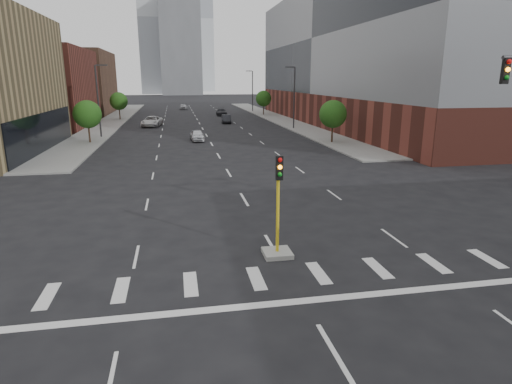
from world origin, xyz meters
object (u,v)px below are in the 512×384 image
object	(u,v)px
car_near_left	(197,135)
car_mid_right	(226,119)
median_traffic_signal	(278,234)
car_far_left	(152,121)
car_distant	(184,107)
car_deep_right	(221,112)

from	to	relation	value
car_near_left	car_mid_right	size ratio (longest dim) A/B	0.91
median_traffic_signal	car_near_left	bearing A→B (deg)	92.39
car_mid_right	car_far_left	size ratio (longest dim) A/B	0.75
car_distant	car_deep_right	bearing A→B (deg)	-62.60
median_traffic_signal	car_mid_right	size ratio (longest dim) A/B	1.02
median_traffic_signal	car_deep_right	bearing A→B (deg)	85.74
median_traffic_signal	car_deep_right	size ratio (longest dim) A/B	0.87
car_near_left	car_deep_right	world-z (taller)	car_deep_right
car_deep_right	car_far_left	bearing A→B (deg)	-122.11
car_near_left	car_distant	world-z (taller)	car_distant
car_far_left	car_deep_right	size ratio (longest dim) A/B	1.13
car_near_left	car_deep_right	size ratio (longest dim) A/B	0.77
median_traffic_signal	car_mid_right	bearing A→B (deg)	85.42
car_mid_right	car_deep_right	xyz separation A→B (m)	(0.83, 15.31, 0.03)
car_mid_right	car_near_left	bearing A→B (deg)	-101.89
car_far_left	car_distant	bearing A→B (deg)	90.32
car_distant	car_mid_right	bearing A→B (deg)	-72.75
car_near_left	car_deep_right	xyz separation A→B (m)	(6.86, 35.97, 0.07)
median_traffic_signal	car_near_left	world-z (taller)	median_traffic_signal
car_near_left	car_mid_right	world-z (taller)	car_mid_right
car_near_left	car_distant	xyz separation A→B (m)	(-0.36, 55.11, 0.03)
car_near_left	median_traffic_signal	bearing A→B (deg)	-90.69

